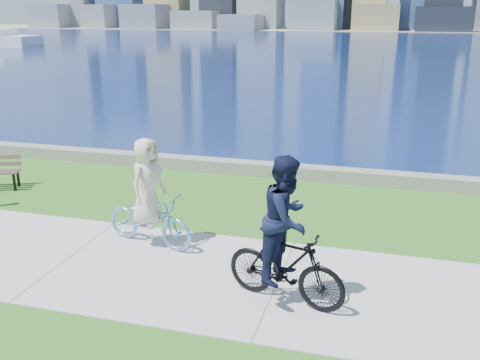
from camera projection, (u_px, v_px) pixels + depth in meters
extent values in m
plane|color=#265E18|center=(70.00, 257.00, 10.15)|extent=(320.00, 320.00, 0.00)
cube|color=#A5A4A0|center=(70.00, 257.00, 10.15)|extent=(80.00, 3.50, 0.02)
cube|color=slate|center=(188.00, 163.00, 15.79)|extent=(90.00, 0.50, 0.35)
cube|color=#0C1C4D|center=(354.00, 43.00, 76.21)|extent=(320.00, 131.00, 0.01)
cube|color=gray|center=(371.00, 30.00, 129.42)|extent=(320.00, 30.00, 0.12)
cube|color=slate|center=(52.00, 16.00, 143.39)|extent=(9.42, 9.15, 6.08)
cube|color=slate|center=(100.00, 17.00, 138.89)|extent=(6.02, 6.99, 5.94)
cube|color=slate|center=(145.00, 17.00, 134.22)|extent=(9.77, 9.63, 5.97)
cube|color=slate|center=(195.00, 20.00, 132.30)|extent=(10.71, 7.06, 4.49)
cube|color=slate|center=(241.00, 22.00, 126.56)|extent=(8.99, 9.57, 3.60)
cube|color=slate|center=(313.00, 15.00, 124.19)|extent=(10.63, 8.56, 6.91)
cube|color=olive|center=(378.00, 17.00, 121.22)|extent=(9.49, 8.33, 5.93)
cube|color=black|center=(443.00, 19.00, 115.88)|extent=(11.57, 8.34, 5.31)
cube|color=black|center=(14.00, 182.00, 13.84)|extent=(0.08, 0.08, 0.46)
cube|color=black|center=(18.00, 178.00, 14.19)|extent=(0.08, 0.08, 0.46)
imported|color=#5995DA|center=(149.00, 219.00, 10.55)|extent=(1.14, 2.10, 1.04)
imported|color=silver|center=(147.00, 182.00, 10.31)|extent=(0.74, 0.96, 1.74)
imported|color=black|center=(285.00, 267.00, 8.40)|extent=(1.08, 2.10, 1.22)
imported|color=black|center=(287.00, 219.00, 8.15)|extent=(0.96, 1.11, 1.99)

